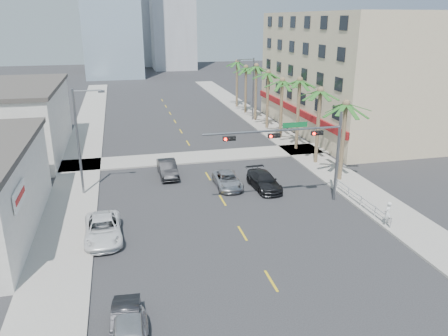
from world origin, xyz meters
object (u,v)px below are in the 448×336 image
object	(u,v)px
pedestrian	(387,214)
traffic_signal_mast	(301,143)
car_parked_mid	(126,322)
car_lane_center	(227,180)
car_parked_far	(103,229)
car_lane_right	(264,181)
car_lane_left	(167,169)

from	to	relation	value
pedestrian	traffic_signal_mast	bearing A→B (deg)	-79.59
car_parked_mid	car_lane_center	distance (m)	19.73
traffic_signal_mast	car_parked_mid	world-z (taller)	traffic_signal_mast
car_lane_center	car_parked_far	bearing A→B (deg)	-143.11
car_parked_far	car_lane_right	world-z (taller)	car_parked_far
car_lane_right	pedestrian	xyz separation A→B (m)	(6.15, -9.24, 0.34)
car_parked_mid	car_lane_left	xyz separation A→B (m)	(4.46, 21.46, 0.14)
car_parked_mid	car_lane_right	distance (m)	20.42
car_parked_far	car_lane_right	distance (m)	14.96
car_parked_mid	pedestrian	size ratio (longest dim) A/B	2.09
car_parked_far	car_lane_left	xyz separation A→B (m)	(5.69, 11.50, 0.03)
traffic_signal_mast	pedestrian	distance (m)	8.12
car_lane_left	car_lane_right	world-z (taller)	car_lane_left
car_lane_left	car_parked_far	bearing A→B (deg)	-117.40
car_lane_right	pedestrian	bearing A→B (deg)	-59.52
car_parked_mid	car_lane_right	size ratio (longest dim) A/B	0.77
car_parked_far	pedestrian	distance (m)	19.92
car_parked_far	pedestrian	xyz separation A→B (m)	(19.70, -2.91, 0.33)
car_lane_center	car_lane_right	world-z (taller)	car_lane_right
car_parked_far	traffic_signal_mast	bearing A→B (deg)	7.49
traffic_signal_mast	car_lane_right	distance (m)	6.00
car_parked_far	car_lane_left	bearing A→B (deg)	61.75
traffic_signal_mast	pedestrian	size ratio (longest dim) A/B	6.12
car_parked_far	car_lane_center	world-z (taller)	car_parked_far
car_parked_mid	car_parked_far	distance (m)	10.04
pedestrian	car_lane_right	bearing A→B (deg)	-85.66
traffic_signal_mast	car_lane_left	distance (m)	13.76
car_lane_left	car_lane_center	world-z (taller)	car_lane_left
car_parked_mid	pedestrian	bearing A→B (deg)	24.92
car_lane_right	traffic_signal_mast	bearing A→B (deg)	-69.93
car_parked_mid	car_lane_left	bearing A→B (deg)	82.31
car_lane_left	car_lane_right	distance (m)	9.42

